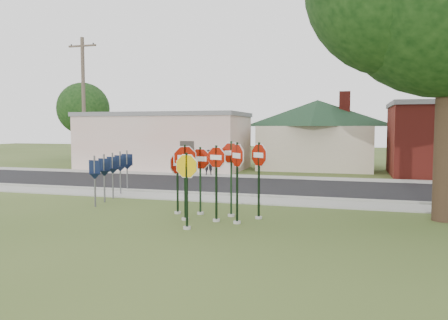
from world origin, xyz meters
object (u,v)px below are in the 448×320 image
(stop_sign_center, at_px, (216,173))
(stop_sign_left, at_px, (185,171))
(utility_pole_near, at_px, (84,101))
(stop_sign_yellow, at_px, (187,181))
(pedestrian, at_px, (208,162))

(stop_sign_center, relative_size, stop_sign_left, 0.99)
(stop_sign_center, relative_size, utility_pole_near, 0.27)
(stop_sign_yellow, bearing_deg, stop_sign_left, 113.70)
(stop_sign_yellow, relative_size, stop_sign_left, 0.92)
(stop_sign_left, height_order, pedestrian, stop_sign_left)
(stop_sign_center, relative_size, pedestrian, 1.59)
(stop_sign_left, relative_size, utility_pole_near, 0.28)
(stop_sign_center, distance_m, stop_sign_yellow, 1.40)
(stop_sign_left, distance_m, utility_pole_near, 19.56)
(stop_sign_left, bearing_deg, stop_sign_center, 4.52)
(utility_pole_near, relative_size, pedestrian, 5.82)
(stop_sign_yellow, bearing_deg, utility_pole_near, 132.21)
(utility_pole_near, distance_m, pedestrian, 10.63)
(stop_sign_center, height_order, stop_sign_yellow, stop_sign_center)
(stop_sign_center, height_order, utility_pole_near, utility_pole_near)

